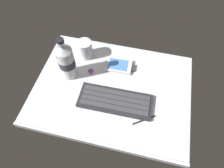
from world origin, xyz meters
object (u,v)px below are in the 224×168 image
at_px(keyboard, 115,101).
at_px(stylus_pen, 144,120).
at_px(trackball_mouse, 91,71).
at_px(handheld_device, 119,66).
at_px(water_bottle, 66,61).
at_px(juice_cup, 85,50).

distance_m(keyboard, stylus_pen, 0.13).
distance_m(trackball_mouse, stylus_pen, 0.31).
bearing_deg(keyboard, stylus_pen, -22.19).
distance_m(handheld_device, water_bottle, 0.23).
distance_m(keyboard, handheld_device, 0.18).
relative_size(water_bottle, trackball_mouse, 9.45).
bearing_deg(trackball_mouse, handheld_device, 27.04).
distance_m(juice_cup, stylus_pen, 0.40).
xyz_separation_m(keyboard, handheld_device, (-0.02, 0.17, -0.00)).
distance_m(juice_cup, water_bottle, 0.13).
xyz_separation_m(keyboard, trackball_mouse, (-0.13, 0.12, 0.00)).
xyz_separation_m(keyboard, juice_cup, (-0.18, 0.20, 0.03)).
bearing_deg(water_bottle, juice_cup, 73.50).
bearing_deg(water_bottle, trackball_mouse, 20.08).
xyz_separation_m(handheld_device, trackball_mouse, (-0.11, -0.06, 0.00)).
xyz_separation_m(handheld_device, juice_cup, (-0.16, 0.03, 0.03)).
bearing_deg(trackball_mouse, water_bottle, -159.92).
bearing_deg(handheld_device, trackball_mouse, -152.96).
relative_size(juice_cup, trackball_mouse, 3.86).
height_order(handheld_device, juice_cup, juice_cup).
bearing_deg(handheld_device, water_bottle, -155.82).
bearing_deg(stylus_pen, juice_cup, 106.27).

